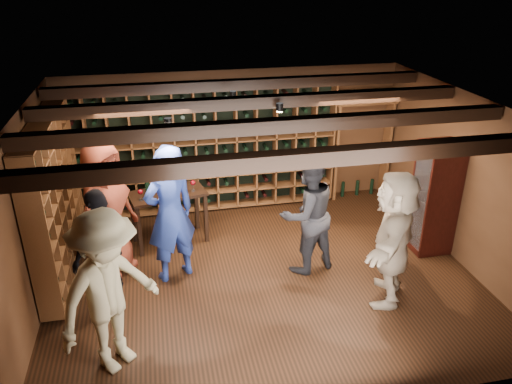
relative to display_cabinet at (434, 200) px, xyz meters
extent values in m
plane|color=black|center=(-2.71, -0.20, -0.86)|extent=(6.00, 6.00, 0.00)
plane|color=#55331D|center=(-2.71, 2.30, 0.39)|extent=(6.00, 0.00, 6.00)
plane|color=#55331D|center=(-2.71, -2.70, 0.39)|extent=(6.00, 0.00, 6.00)
plane|color=#55331D|center=(-5.71, -0.20, 0.39)|extent=(0.00, 5.00, 5.00)
plane|color=#55331D|center=(0.29, -0.20, 0.39)|extent=(0.00, 5.00, 5.00)
plane|color=black|center=(-2.71, -0.20, 1.64)|extent=(6.00, 6.00, 0.00)
cube|color=black|center=(-2.71, -1.80, 1.56)|extent=(5.90, 0.18, 0.16)
cube|color=black|center=(-2.71, -0.70, 1.56)|extent=(5.90, 0.18, 0.16)
cube|color=black|center=(-2.71, 0.40, 1.56)|extent=(5.90, 0.18, 0.16)
cube|color=black|center=(-2.71, 1.50, 1.56)|extent=(5.90, 0.18, 0.16)
cylinder|color=black|center=(-3.91, -0.20, 1.53)|extent=(0.10, 0.10, 0.10)
cylinder|color=black|center=(-2.41, 0.20, 1.53)|extent=(0.10, 0.10, 0.10)
cylinder|color=black|center=(-1.31, -0.50, 1.53)|extent=(0.10, 0.10, 0.10)
cylinder|color=black|center=(-2.91, 1.00, 1.53)|extent=(0.10, 0.10, 0.10)
cube|color=brown|center=(-3.24, 2.13, 0.29)|extent=(4.65, 0.30, 2.20)
cube|color=black|center=(-3.24, 2.13, 0.29)|extent=(4.56, 0.02, 2.16)
cube|color=brown|center=(-5.54, 0.62, 0.29)|extent=(0.30, 2.65, 2.20)
cube|color=black|center=(-5.54, 0.62, 0.29)|extent=(0.29, 0.02, 2.16)
cube|color=brown|center=(-0.31, 2.12, 0.99)|extent=(1.15, 0.32, 0.04)
cube|color=brown|center=(0.21, 2.12, 0.07)|extent=(0.05, 0.28, 1.85)
cube|color=brown|center=(-0.83, 2.12, 0.07)|extent=(0.05, 0.28, 1.85)
cube|color=#AA8355|center=(-0.71, 2.12, 1.11)|extent=(0.40, 0.30, 0.20)
cube|color=#AA8355|center=(-0.26, 2.12, 1.11)|extent=(0.40, 0.30, 0.20)
cube|color=#AA8355|center=(0.09, 2.12, 1.11)|extent=(0.40, 0.30, 0.20)
cube|color=black|center=(0.01, 0.00, -0.81)|extent=(0.55, 0.50, 0.10)
cube|color=black|center=(0.01, 0.00, 0.04)|extent=(0.55, 0.50, 1.70)
cube|color=white|center=(-0.25, 0.00, 0.04)|extent=(0.01, 0.46, 1.60)
cube|color=black|center=(0.01, 0.00, 0.04)|extent=(0.50, 0.44, 0.02)
sphere|color=#59260C|center=(-0.01, 0.00, 0.14)|extent=(0.18, 0.18, 0.18)
imported|color=navy|center=(-3.98, 0.06, 0.15)|extent=(0.87, 0.74, 2.01)
imported|color=black|center=(-2.06, -0.13, 0.04)|extent=(1.03, 0.91, 1.80)
imported|color=maroon|center=(-4.85, 0.40, 0.14)|extent=(1.08, 1.16, 1.99)
imported|color=black|center=(-4.84, -0.46, -0.01)|extent=(0.97, 1.02, 1.69)
imported|color=#988E69|center=(-4.71, -1.57, 0.11)|extent=(1.41, 1.37, 1.94)
imported|color=tan|center=(-1.19, -1.03, 0.07)|extent=(1.33, 1.76, 1.85)
cube|color=black|center=(-3.98, 1.07, 0.00)|extent=(1.26, 0.82, 0.05)
cube|color=black|center=(-4.45, 0.72, -0.44)|extent=(0.07, 0.07, 0.83)
cube|color=black|center=(-3.40, 0.95, -0.44)|extent=(0.07, 0.07, 0.83)
cube|color=black|center=(-4.55, 1.19, -0.44)|extent=(0.07, 0.07, 0.83)
cube|color=black|center=(-3.51, 1.42, -0.44)|extent=(0.07, 0.07, 0.83)
cylinder|color=black|center=(-4.27, 1.05, 0.16)|extent=(0.07, 0.07, 0.28)
cylinder|color=black|center=(-4.04, 1.11, 0.16)|extent=(0.07, 0.07, 0.28)
cylinder|color=black|center=(-3.75, 1.17, 0.16)|extent=(0.07, 0.07, 0.28)
camera|label=1|loc=(-4.07, -6.15, 3.31)|focal=35.00mm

